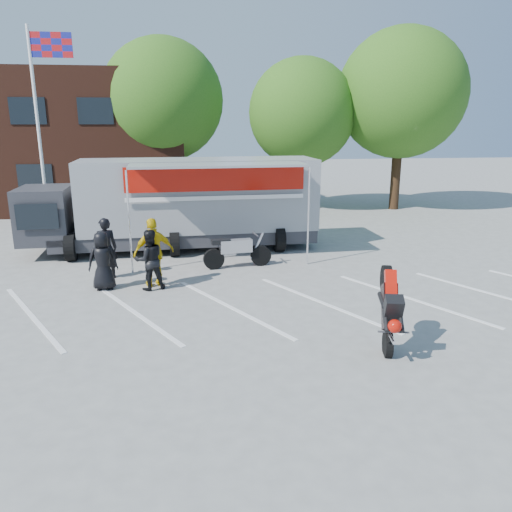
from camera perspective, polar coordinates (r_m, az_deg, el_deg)
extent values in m
plane|color=#989893|center=(11.75, -3.51, -7.67)|extent=(100.00, 100.00, 0.00)
cube|color=white|center=(12.67, -3.82, -5.90)|extent=(18.09, 13.33, 0.01)
cube|color=#472216|center=(30.30, -25.81, 11.72)|extent=(18.00, 8.00, 7.00)
cylinder|color=white|center=(21.62, -23.54, 12.49)|extent=(0.12, 0.12, 8.00)
cube|color=red|center=(21.58, -22.34, 21.43)|extent=(1.50, 0.04, 0.90)
cylinder|color=#382314|center=(27.00, -10.20, 8.70)|extent=(0.50, 0.50, 3.24)
sphere|color=#265715|center=(26.86, -10.61, 17.12)|extent=(6.12, 6.12, 6.12)
cylinder|color=#382314|center=(26.61, 5.11, 8.40)|extent=(0.50, 0.50, 2.88)
sphere|color=#265715|center=(26.43, 5.29, 16.00)|extent=(5.44, 5.44, 5.44)
cylinder|color=#382314|center=(27.61, 15.66, 8.71)|extent=(0.50, 0.50, 3.42)
sphere|color=#265715|center=(27.50, 16.30, 17.39)|extent=(6.46, 6.46, 6.46)
imported|color=black|center=(14.40, -17.11, -0.53)|extent=(0.88, 0.64, 1.65)
imported|color=black|center=(15.39, -16.81, 0.85)|extent=(0.76, 0.59, 1.83)
imported|color=black|center=(14.06, -12.10, -0.44)|extent=(0.98, 0.86, 1.70)
imported|color=#DDB80B|center=(14.31, -11.59, 0.39)|extent=(1.24, 0.85, 1.96)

